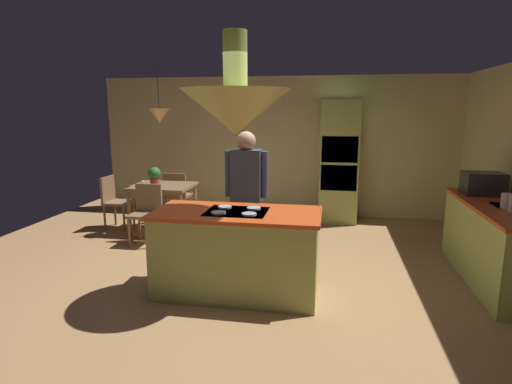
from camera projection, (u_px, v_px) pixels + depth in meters
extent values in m
plane|color=#AD7F51|center=(241.00, 285.00, 4.73)|extent=(8.16, 8.16, 0.00)
cube|color=beige|center=(279.00, 146.00, 7.82)|extent=(6.80, 0.10, 2.55)
cube|color=#A8B259|center=(237.00, 254.00, 4.46)|extent=(1.70, 0.79, 0.87)
cube|color=#D14C1E|center=(237.00, 213.00, 4.37)|extent=(1.76, 0.85, 0.04)
cube|color=black|center=(237.00, 212.00, 4.37)|extent=(0.64, 0.52, 0.01)
cylinder|color=#B2B2B7|center=(218.00, 213.00, 4.27)|extent=(0.15, 0.15, 0.02)
cylinder|color=#B2B2B7|center=(249.00, 214.00, 4.21)|extent=(0.15, 0.15, 0.02)
cylinder|color=#B2B2B7|center=(225.00, 207.00, 4.52)|extent=(0.15, 0.15, 0.02)
cylinder|color=#B2B2B7|center=(254.00, 208.00, 4.46)|extent=(0.15, 0.15, 0.02)
cube|color=#A8B259|center=(496.00, 246.00, 4.74)|extent=(0.62, 2.01, 0.87)
cube|color=#D14C1E|center=(501.00, 207.00, 4.65)|extent=(0.66, 2.05, 0.04)
cube|color=#A8B259|center=(339.00, 161.00, 7.28)|extent=(0.66, 0.62, 2.12)
cube|color=black|center=(340.00, 149.00, 6.96)|extent=(0.60, 0.04, 0.44)
cube|color=black|center=(339.00, 178.00, 7.05)|extent=(0.60, 0.04, 0.44)
cube|color=#856345|center=(163.00, 186.00, 6.72)|extent=(0.97, 0.81, 0.04)
cylinder|color=#856345|center=(129.00, 213.00, 6.53)|extent=(0.06, 0.06, 0.72)
cylinder|color=#856345|center=(181.00, 215.00, 6.38)|extent=(0.06, 0.06, 0.72)
cylinder|color=#856345|center=(148.00, 203.00, 7.20)|extent=(0.06, 0.06, 0.72)
cylinder|color=#856345|center=(195.00, 205.00, 7.05)|extent=(0.06, 0.06, 0.72)
cylinder|color=tan|center=(240.00, 236.00, 5.15)|extent=(0.14, 0.14, 0.84)
cylinder|color=tan|center=(254.00, 237.00, 5.12)|extent=(0.14, 0.14, 0.84)
cube|color=#3F4C66|center=(246.00, 177.00, 4.99)|extent=(0.36, 0.22, 0.65)
cylinder|color=#3F4C66|center=(229.00, 174.00, 5.02)|extent=(0.09, 0.09, 0.55)
cylinder|color=#3F4C66|center=(265.00, 175.00, 4.95)|extent=(0.09, 0.09, 0.55)
sphere|color=tan|center=(246.00, 141.00, 4.91)|extent=(0.23, 0.23, 0.23)
cone|color=#A8B259|center=(236.00, 112.00, 4.17)|extent=(1.10, 1.10, 0.45)
cylinder|color=#A8B259|center=(235.00, 60.00, 4.07)|extent=(0.24, 0.24, 0.55)
cone|color=#E0B266|center=(159.00, 116.00, 6.50)|extent=(0.32, 0.32, 0.22)
cylinder|color=black|center=(158.00, 89.00, 6.42)|extent=(0.01, 0.01, 0.60)
cube|color=#856345|center=(144.00, 215.00, 6.09)|extent=(0.40, 0.40, 0.04)
cube|color=#856345|center=(149.00, 198.00, 6.23)|extent=(0.40, 0.04, 0.42)
cylinder|color=#856345|center=(129.00, 232.00, 6.00)|extent=(0.04, 0.04, 0.43)
cylinder|color=#856345|center=(151.00, 234.00, 5.94)|extent=(0.04, 0.04, 0.43)
cylinder|color=#856345|center=(140.00, 226.00, 6.33)|extent=(0.04, 0.04, 0.43)
cylinder|color=#856345|center=(161.00, 227.00, 6.27)|extent=(0.04, 0.04, 0.43)
cube|color=#856345|center=(179.00, 196.00, 7.46)|extent=(0.40, 0.40, 0.04)
cube|color=#856345|center=(175.00, 185.00, 7.24)|extent=(0.40, 0.04, 0.42)
cylinder|color=#856345|center=(191.00, 206.00, 7.64)|extent=(0.04, 0.04, 0.43)
cylinder|color=#856345|center=(174.00, 205.00, 7.70)|extent=(0.04, 0.04, 0.43)
cylinder|color=#856345|center=(185.00, 210.00, 7.31)|extent=(0.04, 0.04, 0.43)
cylinder|color=#856345|center=(167.00, 210.00, 7.37)|extent=(0.04, 0.04, 0.43)
cube|color=#856345|center=(119.00, 202.00, 6.91)|extent=(0.40, 0.40, 0.04)
cube|color=#856345|center=(108.00, 189.00, 6.90)|extent=(0.04, 0.40, 0.42)
cylinder|color=#856345|center=(124.00, 219.00, 6.76)|extent=(0.04, 0.04, 0.43)
cylinder|color=#856345|center=(134.00, 214.00, 7.09)|extent=(0.04, 0.04, 0.43)
cylinder|color=#856345|center=(105.00, 218.00, 6.82)|extent=(0.04, 0.04, 0.43)
cylinder|color=#856345|center=(115.00, 213.00, 7.15)|extent=(0.04, 0.04, 0.43)
cylinder|color=#99382D|center=(155.00, 182.00, 6.64)|extent=(0.14, 0.14, 0.12)
sphere|color=#2D722D|center=(154.00, 173.00, 6.61)|extent=(0.20, 0.20, 0.20)
cylinder|color=white|center=(143.00, 184.00, 6.55)|extent=(0.07, 0.07, 0.09)
cylinder|color=silver|center=(507.00, 201.00, 4.49)|extent=(0.12, 0.12, 0.16)
cube|color=#232326|center=(483.00, 184.00, 5.20)|extent=(0.46, 0.36, 0.28)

